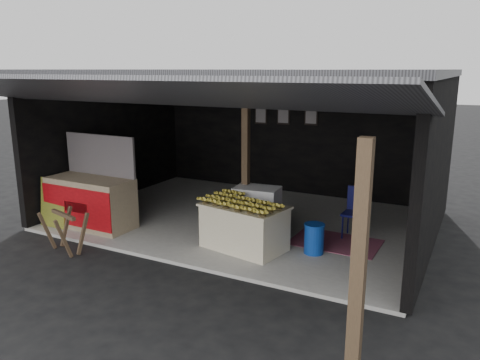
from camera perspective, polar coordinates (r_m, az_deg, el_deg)
The scene contains 13 objects.
ground at distance 7.60m, azimuth -7.99°, elevation -10.23°, with size 80.00×80.00×0.00m, color black.
concrete_slab at distance 9.59m, azimuth 0.71°, elevation -4.84°, with size 7.00×5.00×0.06m, color gray.
shophouse at distance 9.44m, azimuth 1.63°, elevation 7.74°, with size 7.40×7.29×3.02m.
banana_table at distance 7.89m, azimuth 0.53°, elevation -5.72°, with size 1.52×1.09×0.76m.
banana_pile at distance 7.75m, azimuth 0.53°, elevation -2.54°, with size 1.28×0.77×0.15m, color gold, non-canonical shape.
white_crate at distance 8.56m, azimuth 2.06°, elevation -3.77°, with size 0.85×0.62×0.88m.
neighbor_stall at distance 9.41m, azimuth -17.67°, elevation -2.33°, with size 1.70×0.77×1.75m.
green_signboard at distance 9.62m, azimuth -21.82°, elevation -2.62°, with size 0.63×0.04×0.95m, color black.
sawhorse at distance 8.40m, azimuth -20.62°, elevation -5.46°, with size 0.76×0.75×0.69m.
water_barrel at distance 7.84m, azimuth 9.02°, elevation -7.17°, with size 0.32×0.32×0.48m, color #0D3798.
plastic_chair at distance 8.67m, azimuth 14.09°, elevation -3.33°, with size 0.44×0.44×0.91m.
magenta_rug at distance 8.45m, azimuth 11.55°, elevation -7.43°, with size 1.50×1.00×0.01m, color maroon.
picture_frames at distance 11.41m, azimuth 5.48°, elevation 7.80°, with size 1.62×0.04×0.46m.
Camera 1 is at (4.11, -5.63, 3.02)m, focal length 35.00 mm.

